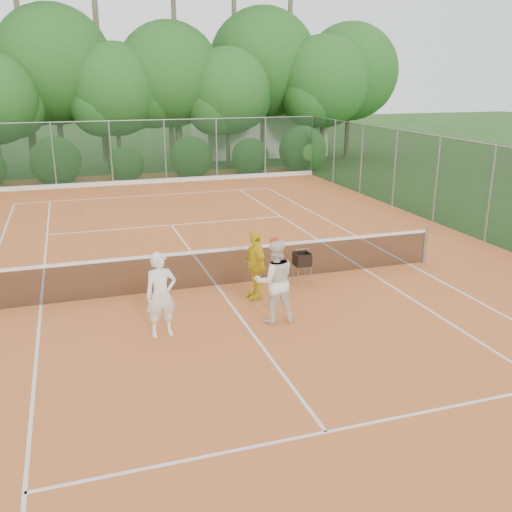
{
  "coord_description": "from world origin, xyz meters",
  "views": [
    {
      "loc": [
        -3.2,
        -12.88,
        4.97
      ],
      "look_at": [
        0.63,
        -1.2,
        1.1
      ],
      "focal_mm": 40.0,
      "sensor_mm": 36.0,
      "label": 1
    }
  ],
  "objects_px": {
    "player_white": "(161,295)",
    "ball_hopper": "(302,260)",
    "player_center_grp": "(275,281)",
    "player_yellow": "(255,264)"
  },
  "relations": [
    {
      "from": "player_white",
      "to": "player_yellow",
      "type": "distance_m",
      "value": 2.74
    },
    {
      "from": "player_white",
      "to": "ball_hopper",
      "type": "distance_m",
      "value": 4.12
    },
    {
      "from": "player_yellow",
      "to": "ball_hopper",
      "type": "relative_size",
      "value": 1.93
    },
    {
      "from": "player_white",
      "to": "player_yellow",
      "type": "xyz_separation_m",
      "value": [
        2.39,
        1.35,
        -0.04
      ]
    },
    {
      "from": "player_white",
      "to": "player_center_grp",
      "type": "xyz_separation_m",
      "value": [
        2.35,
        -0.07,
        0.05
      ]
    },
    {
      "from": "player_center_grp",
      "to": "player_white",
      "type": "bearing_deg",
      "value": 178.4
    },
    {
      "from": "player_white",
      "to": "player_yellow",
      "type": "bearing_deg",
      "value": 25.03
    },
    {
      "from": "player_white",
      "to": "ball_hopper",
      "type": "relative_size",
      "value": 2.02
    },
    {
      "from": "player_center_grp",
      "to": "player_yellow",
      "type": "distance_m",
      "value": 1.42
    },
    {
      "from": "player_yellow",
      "to": "ball_hopper",
      "type": "xyz_separation_m",
      "value": [
        1.34,
        0.4,
        -0.15
      ]
    }
  ]
}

